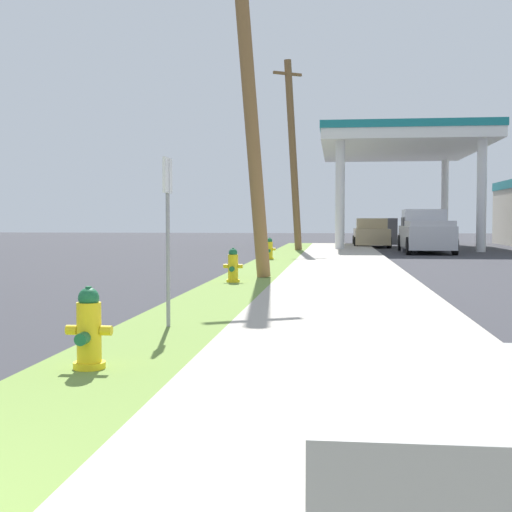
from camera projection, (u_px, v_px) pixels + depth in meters
The scene contains 8 objects.
fire_hydrant_nearest at pixel (89, 333), 6.32m from camera, with size 0.42×0.37×0.74m.
fire_hydrant_second at pixel (233, 267), 15.20m from camera, with size 0.42×0.38×0.74m.
fire_hydrant_third at pixel (270, 250), 24.23m from camera, with size 0.42×0.37×0.74m.
utility_pole_midground at pixel (249, 94), 16.22m from camera, with size 1.49×0.96×8.35m.
utility_pole_background at pixel (293, 154), 31.47m from camera, with size 1.34×0.96×8.48m.
street_sign_post at pixel (168, 206), 8.78m from camera, with size 0.05×0.36×2.12m.
car_tan_by_near_pump at pixel (371, 234), 38.43m from camera, with size 1.95×4.51×1.57m.
truck_silver_at_forecourt at pixel (426, 233), 31.76m from camera, with size 2.16×5.42×1.97m.
Camera 1 is at (2.78, -1.69, 1.46)m, focal length 49.31 mm.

